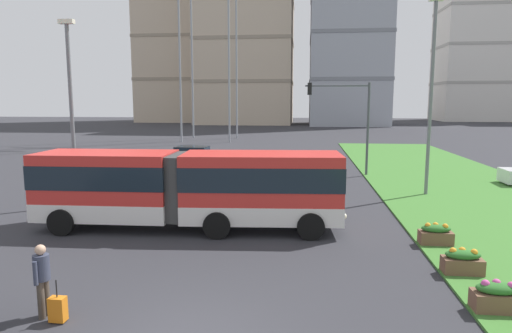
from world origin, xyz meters
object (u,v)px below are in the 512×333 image
at_px(articulated_bus, 189,187).
at_px(car_silver_hatch, 194,157).
at_px(apartment_tower_westcentre, 246,3).
at_px(flower_planter_1, 462,261).
at_px(streetlight_left, 71,106).
at_px(flower_planter_2, 436,234).
at_px(pedestrian_crossing, 42,276).
at_px(apartment_tower_west, 175,21).
at_px(apartment_tower_eastcentre, 481,29).
at_px(streetlight_median, 431,90).
at_px(rolling_suitcase, 58,309).
at_px(traffic_light_far_right, 347,112).
at_px(flower_planter_0, 497,296).

distance_m(articulated_bus, car_silver_hatch, 16.95).
bearing_deg(apartment_tower_westcentre, flower_planter_1, -78.62).
bearing_deg(streetlight_left, flower_planter_2, -16.21).
xyz_separation_m(pedestrian_crossing, streetlight_left, (-4.91, 10.84, 3.77)).
distance_m(apartment_tower_west, apartment_tower_eastcentre, 77.10).
distance_m(streetlight_median, apartment_tower_west, 97.65).
distance_m(rolling_suitcase, apartment_tower_west, 109.05).
height_order(flower_planter_1, apartment_tower_west, apartment_tower_west).
xyz_separation_m(articulated_bus, apartment_tower_westcentre, (-8.93, 85.28, 24.75)).
relative_size(flower_planter_2, apartment_tower_west, 0.02).
relative_size(pedestrian_crossing, streetlight_left, 0.20).
bearing_deg(pedestrian_crossing, articulated_bus, 78.87).
relative_size(streetlight_median, apartment_tower_westcentre, 0.19).
distance_m(streetlight_left, apartment_tower_eastcentre, 118.29).
relative_size(flower_planter_1, apartment_tower_eastcentre, 0.02).
bearing_deg(flower_planter_1, car_silver_hatch, 122.47).
height_order(pedestrian_crossing, flower_planter_2, pedestrian_crossing).
xyz_separation_m(flower_planter_1, apartment_tower_west, (-36.91, 99.00, 24.08)).
distance_m(articulated_bus, traffic_light_far_right, 15.76).
relative_size(flower_planter_1, streetlight_median, 0.11).
height_order(flower_planter_1, streetlight_median, streetlight_median).
distance_m(flower_planter_1, streetlight_median, 12.66).
height_order(traffic_light_far_right, streetlight_median, streetlight_median).
height_order(streetlight_left, apartment_tower_westcentre, apartment_tower_westcentre).
xyz_separation_m(car_silver_hatch, pedestrian_crossing, (2.45, -24.03, 0.25)).
relative_size(pedestrian_crossing, apartment_tower_west, 0.04).
relative_size(pedestrian_crossing, apartment_tower_eastcentre, 0.04).
bearing_deg(flower_planter_0, streetlight_median, 82.15).
xyz_separation_m(articulated_bus, apartment_tower_eastcentre, (48.34, 106.54, 21.38)).
height_order(car_silver_hatch, traffic_light_far_right, traffic_light_far_right).
xyz_separation_m(articulated_bus, car_silver_hatch, (-3.94, 16.46, -0.90)).
distance_m(pedestrian_crossing, rolling_suitcase, 0.85).
relative_size(flower_planter_2, streetlight_median, 0.11).
bearing_deg(streetlight_median, car_silver_hatch, 149.00).
bearing_deg(flower_planter_1, apartment_tower_westcentre, 101.38).
bearing_deg(streetlight_left, flower_planter_1, -24.95).
relative_size(streetlight_left, apartment_tower_westcentre, 0.16).
bearing_deg(rolling_suitcase, flower_planter_1, 21.09).
relative_size(articulated_bus, apartment_tower_west, 0.24).
height_order(flower_planter_2, apartment_tower_westcentre, apartment_tower_westcentre).
distance_m(flower_planter_2, streetlight_left, 16.62).
xyz_separation_m(car_silver_hatch, streetlight_left, (-2.46, -13.18, 4.01)).
bearing_deg(flower_planter_1, articulated_bus, 156.67).
relative_size(flower_planter_0, apartment_tower_west, 0.02).
height_order(rolling_suitcase, apartment_tower_eastcentre, apartment_tower_eastcentre).
height_order(flower_planter_0, apartment_tower_eastcentre, apartment_tower_eastcentre).
distance_m(car_silver_hatch, apartment_tower_west, 85.59).
xyz_separation_m(articulated_bus, pedestrian_crossing, (-1.49, -7.56, -0.65)).
height_order(rolling_suitcase, flower_planter_2, rolling_suitcase).
relative_size(articulated_bus, pedestrian_crossing, 6.86).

